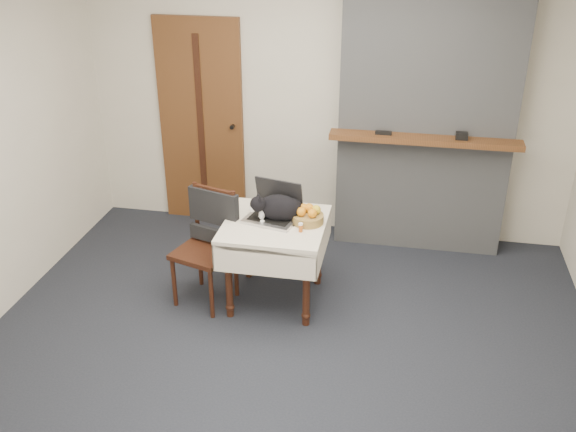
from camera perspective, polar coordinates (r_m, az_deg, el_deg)
name	(u,v)px	position (r m, az deg, el deg)	size (l,w,h in m)	color
ground	(284,349)	(4.76, -0.36, -11.70)	(4.50, 4.50, 0.00)	black
room_shell	(297,94)	(4.36, 0.79, 10.79)	(4.52, 4.01, 2.61)	beige
door	(202,123)	(6.28, -7.70, 8.17)	(0.82, 0.10, 2.00)	brown
chimney	(427,109)	(5.76, 12.24, 9.26)	(1.62, 0.48, 2.60)	gray
side_table	(275,235)	(4.99, -1.16, -1.72)	(0.78, 0.78, 0.70)	#331D0E
laptop	(274,209)	(4.98, -1.23, 0.62)	(0.46, 0.41, 0.29)	#B7B7BC
cat	(280,208)	(4.92, -0.69, 0.71)	(0.51, 0.32, 0.24)	black
cream_jar	(234,214)	(4.99, -4.84, 0.17)	(0.07, 0.07, 0.08)	silver
pill_bottle	(301,227)	(4.78, 1.13, -1.01)	(0.03, 0.03, 0.07)	#AF4F15
fruit_basket	(308,216)	(4.91, 1.80, 0.01)	(0.24, 0.24, 0.14)	olive
desk_clutter	(303,221)	(4.94, 1.36, -0.48)	(0.13, 0.01, 0.01)	black
chair	(210,230)	(5.08, -6.98, -1.24)	(0.53, 0.52, 0.94)	#331D0E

